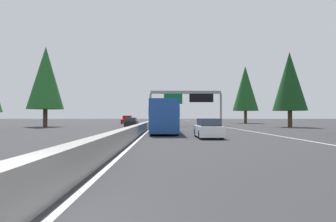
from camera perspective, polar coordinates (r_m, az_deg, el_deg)
The scene contains 14 objects.
ground_plane at distance 64.08m, azimuth -2.63°, elevation -2.56°, with size 320.00×320.00×0.00m, color #2D2D30.
median_barrier at distance 84.07m, azimuth -2.41°, elevation -1.91°, with size 180.00×0.56×0.90m, color gray.
shoulder_stripe_right at distance 74.65m, azimuth 6.49°, elevation -2.35°, with size 160.00×0.16×0.01m, color silver.
shoulder_stripe_median at distance 74.07m, azimuth -2.20°, elevation -2.36°, with size 160.00×0.16×0.01m, color silver.
sign_gantry_overhead at distance 50.99m, azimuth 3.70°, elevation 2.56°, with size 0.50×12.68×6.13m.
sedan_far_left at distance 22.35m, azimuth 7.90°, elevation -3.47°, with size 4.40×1.80×1.47m.
bus_mid_left at distance 29.18m, azimuth -0.77°, elevation -0.90°, with size 11.50×2.55×3.10m.
sedan_distant_b at distance 48.35m, azimuth -1.37°, elevation -2.22°, with size 4.40×1.80×1.47m.
minivan_mid_right at distance 122.01m, azimuth -1.01°, elevation -1.43°, with size 5.00×1.95×1.69m.
oncoming_near at distance 45.62m, azimuth -7.18°, elevation -2.27°, with size 4.40×1.80×1.47m.
oncoming_far at distance 67.65m, azimuth -8.04°, elevation -1.70°, with size 5.60×2.00×1.86m.
conifer_right_near at distance 48.16m, azimuth 22.71°, elevation 5.39°, with size 5.06×5.06×11.51m.
conifer_right_mid at distance 73.20m, azimuth 14.90°, elevation 4.29°, with size 6.13×6.13×13.92m.
conifer_left_near at distance 50.40m, azimuth -22.84°, elevation 6.00°, with size 5.63×5.63×12.79m.
Camera 1 is at (-4.03, -2.02, 1.60)m, focal length 31.15 mm.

